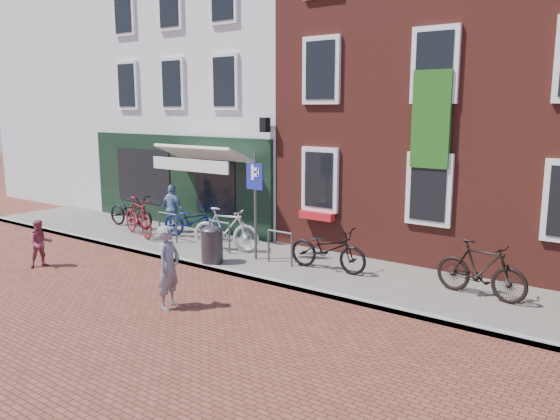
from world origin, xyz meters
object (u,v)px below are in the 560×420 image
Objects in this scene: bicycle_5 at (481,269)px; boy at (41,243)px; litter_bin at (212,243)px; bicycle_2 at (193,221)px; bicycle_0 at (131,211)px; woman at (169,267)px; bicycle_3 at (226,229)px; cafe_person at (173,209)px; parking_sign at (255,191)px; bicycle_1 at (138,217)px; bicycle_4 at (328,249)px.

boy is at bearing 119.78° from bicycle_5.
bicycle_2 is (-2.28, 1.59, 0.01)m from litter_bin.
bicycle_0 is (-4.95, 1.49, 0.01)m from litter_bin.
woman is 0.83× the size of bicycle_2.
woman is 0.86× the size of bicycle_3.
litter_bin is 3.78m from cafe_person.
parking_sign is 1.39× the size of bicycle_0.
litter_bin is 5.17m from bicycle_0.
bicycle_2 is at bearing 25.88° from woman.
bicycle_0 is at bearing 68.59° from bicycle_3.
bicycle_2 is 1.03× the size of bicycle_5.
parking_sign reaches higher than bicycle_1.
cafe_person is 0.75× the size of bicycle_0.
woman is (0.68, -3.50, -1.01)m from parking_sign.
bicycle_3 reaches higher than litter_bin.
cafe_person is at bearing 60.06° from bicycle_3.
cafe_person reaches higher than bicycle_4.
bicycle_2 is (2.67, 0.10, 0.00)m from bicycle_0.
boy is at bearing 74.12° from woman.
bicycle_3 is (4.39, -0.37, 0.06)m from bicycle_0.
bicycle_5 reaches higher than bicycle_2.
bicycle_5 is (11.04, -0.12, 0.06)m from bicycle_0.
bicycle_3 is (2.77, -0.65, -0.17)m from cafe_person.
bicycle_4 is (5.96, -0.64, -0.22)m from cafe_person.
cafe_person is at bearing 17.68° from boy.
bicycle_3 is at bearing 116.61° from litter_bin.
cafe_person is 0.75× the size of bicycle_4.
parking_sign is 2.33× the size of boy.
bicycle_1 is at bearing -120.73° from bicycle_0.
litter_bin is at bearing 109.73° from bicycle_4.
woman reaches higher than bicycle_5.
bicycle_0 is at bearing 96.78° from bicycle_5.
woman is at bearing 137.32° from bicycle_5.
bicycle_1 is 1.00× the size of bicycle_5.
bicycle_3 is (-0.56, 1.12, 0.07)m from litter_bin.
parking_sign is at bearing 93.50° from bicycle_4.
boy is at bearing 117.73° from bicycle_4.
bicycle_1 is (-0.46, -0.95, -0.17)m from cafe_person.
bicycle_4 is (1.30, 3.75, -0.20)m from woman.
bicycle_2 is 1.78m from bicycle_3.
cafe_person is 0.78× the size of bicycle_3.
boy is 7.03m from bicycle_4.
parking_sign is at bearing -3.78° from woman.
cafe_person is (-3.98, 0.89, -0.99)m from parking_sign.
parking_sign is at bearing 53.84° from litter_bin.
bicycle_1 is at bearing -179.21° from parking_sign.
bicycle_1 is 1.00× the size of bicycle_3.
parking_sign is 1.39× the size of bicycle_4.
bicycle_5 is (9.88, 0.54, 0.00)m from bicycle_1.
bicycle_2 is at bearing 3.32° from boy.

